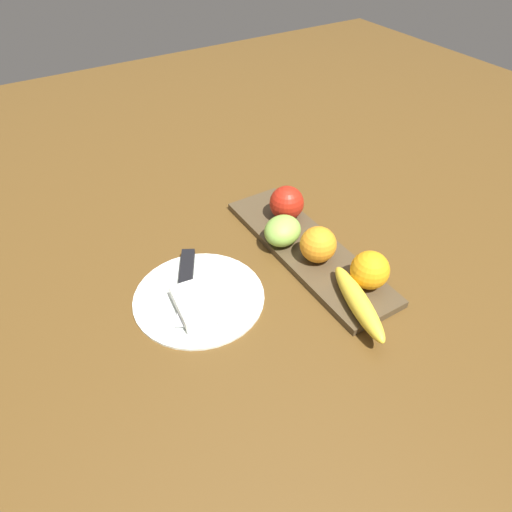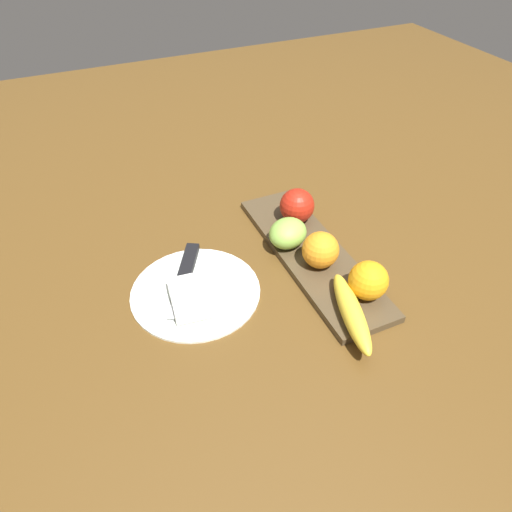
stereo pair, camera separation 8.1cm
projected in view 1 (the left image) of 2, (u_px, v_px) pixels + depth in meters
ground_plane at (300, 249)px, 0.90m from camera, size 2.40×2.40×0.00m
fruit_tray at (307, 250)px, 0.89m from camera, size 0.41×0.12×0.01m
apple at (287, 203)px, 0.93m from camera, size 0.07×0.07×0.07m
banana at (358, 302)px, 0.75m from camera, size 0.17×0.08×0.03m
orange_near_apple at (318, 245)px, 0.83m from camera, size 0.07×0.07×0.07m
orange_near_banana at (370, 270)px, 0.78m from camera, size 0.07×0.07×0.07m
grape_bunch at (283, 231)px, 0.88m from camera, size 0.09×0.10×0.05m
dinner_plate at (199, 296)px, 0.80m from camera, size 0.23×0.23×0.01m
folded_napkin at (206, 300)px, 0.77m from camera, size 0.10×0.11×0.02m
knife at (187, 274)px, 0.82m from camera, size 0.17×0.11×0.01m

